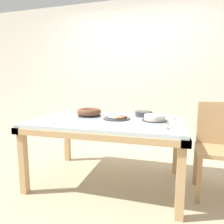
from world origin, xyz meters
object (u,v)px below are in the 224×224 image
at_px(pastry_platter, 117,118).
at_px(chair, 218,144).
at_px(cake_chocolate_round, 155,118).
at_px(tealight_left_edge, 168,129).
at_px(plate_stack, 144,114).
at_px(cake_golden_bundt, 89,112).
at_px(tealight_near_cakes, 167,124).
at_px(tealight_centre, 174,118).

bearing_deg(pastry_platter, chair, 2.40).
distance_m(cake_chocolate_round, pastry_platter, 0.41).
distance_m(chair, tealight_left_edge, 0.70).
height_order(plate_stack, tealight_left_edge, plate_stack).
height_order(cake_chocolate_round, cake_golden_bundt, cake_golden_bundt).
bearing_deg(pastry_platter, tealight_near_cakes, -18.43).
relative_size(cake_chocolate_round, pastry_platter, 0.88).
relative_size(cake_chocolate_round, tealight_left_edge, 6.73).
relative_size(chair, pastry_platter, 3.09).
xyz_separation_m(cake_golden_bundt, tealight_left_edge, (0.92, -0.48, -0.04)).
distance_m(chair, plate_stack, 0.85).
bearing_deg(cake_golden_bundt, plate_stack, 15.12).
bearing_deg(cake_chocolate_round, chair, 3.59).
height_order(cake_chocolate_round, tealight_centre, cake_chocolate_round).
bearing_deg(chair, tealight_centre, 165.34).
bearing_deg(tealight_left_edge, cake_golden_bundt, 152.37).
xyz_separation_m(cake_chocolate_round, pastry_platter, (-0.41, -0.00, -0.01)).
bearing_deg(tealight_left_edge, cake_chocolate_round, 109.36).
bearing_deg(cake_golden_bundt, tealight_centre, 3.41).
relative_size(pastry_platter, plate_stack, 1.45).
distance_m(pastry_platter, plate_stack, 0.38).
distance_m(chair, cake_chocolate_round, 0.69).
bearing_deg(tealight_centre, tealight_left_edge, -97.08).
relative_size(cake_chocolate_round, cake_golden_bundt, 0.92).
height_order(chair, tealight_near_cakes, chair).
xyz_separation_m(cake_golden_bundt, tealight_centre, (0.99, 0.06, -0.04)).
bearing_deg(chair, cake_chocolate_round, -176.41).
height_order(pastry_platter, tealight_centre, pastry_platter).
xyz_separation_m(plate_stack, tealight_near_cakes, (0.28, -0.45, -0.02)).
xyz_separation_m(chair, plate_stack, (-0.79, 0.23, 0.24)).
height_order(tealight_near_cakes, tealight_left_edge, same).
distance_m(cake_golden_bundt, pastry_platter, 0.39).
xyz_separation_m(chair, tealight_centre, (-0.44, 0.11, 0.22)).
bearing_deg(plate_stack, cake_chocolate_round, -61.45).
xyz_separation_m(tealight_left_edge, tealight_centre, (0.07, 0.54, 0.00)).
relative_size(tealight_left_edge, tealight_centre, 1.00).
height_order(chair, plate_stack, chair).
height_order(cake_golden_bundt, tealight_near_cakes, cake_golden_bundt).
distance_m(tealight_near_cakes, tealight_left_edge, 0.20).
bearing_deg(cake_chocolate_round, pastry_platter, -179.45).
relative_size(pastry_platter, tealight_left_edge, 7.61).
relative_size(chair, cake_golden_bundt, 3.21).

